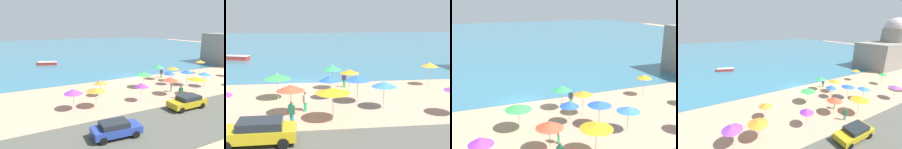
# 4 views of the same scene
# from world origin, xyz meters

# --- Properties ---
(ground_plane) EXTENTS (160.00, 160.00, 0.00)m
(ground_plane) POSITION_xyz_m (0.00, 0.00, 0.00)
(ground_plane) COLOR tan
(sea) EXTENTS (150.00, 110.00, 0.05)m
(sea) POSITION_xyz_m (0.00, 55.00, 0.03)
(sea) COLOR teal
(sea) RESTS_ON ground_plane
(coastal_road) EXTENTS (80.00, 8.00, 0.06)m
(coastal_road) POSITION_xyz_m (0.00, -18.00, 0.03)
(coastal_road) COLOR #4E4E45
(coastal_road) RESTS_ON ground_plane
(beach_umbrella_0) EXTENTS (2.19, 2.19, 2.38)m
(beach_umbrella_0) POSITION_xyz_m (-11.26, -10.62, 2.12)
(beach_umbrella_0) COLOR #B2B2B7
(beach_umbrella_0) RESTS_ON ground_plane
(beach_umbrella_1) EXTENTS (1.74, 1.74, 2.59)m
(beach_umbrella_1) POSITION_xyz_m (13.93, -2.89, 2.31)
(beach_umbrella_1) COLOR #B2B2B7
(beach_umbrella_1) RESTS_ON ground_plane
(beach_umbrella_3) EXTENTS (2.15, 2.15, 2.49)m
(beach_umbrella_3) POSITION_xyz_m (5.00, -8.34, 2.21)
(beach_umbrella_3) COLOR #B2B2B7
(beach_umbrella_3) RESTS_ON ground_plane
(beach_umbrella_4) EXTENTS (2.45, 2.45, 2.54)m
(beach_umbrella_4) POSITION_xyz_m (2.46, -12.48, 2.29)
(beach_umbrella_4) COLOR #B2B2B7
(beach_umbrella_4) RESTS_ON ground_plane
(beach_umbrella_5) EXTENTS (2.03, 2.03, 2.35)m
(beach_umbrella_5) POSITION_xyz_m (6.81, -10.10, 2.07)
(beach_umbrella_5) COLOR #B2B2B7
(beach_umbrella_5) RESTS_ON ground_plane
(beach_umbrella_7) EXTENTS (2.00, 2.00, 2.59)m
(beach_umbrella_7) POSITION_xyz_m (3.39, -3.29, 2.28)
(beach_umbrella_7) COLOR #B2B2B7
(beach_umbrella_7) RESTS_ON ground_plane
(beach_umbrella_8) EXTENTS (2.06, 2.06, 2.50)m
(beach_umbrella_8) POSITION_xyz_m (-13.77, -10.22, 2.16)
(beach_umbrella_8) COLOR #B2B2B7
(beach_umbrella_8) RESTS_ON ground_plane
(beach_umbrella_9) EXTENTS (1.83, 1.83, 2.26)m
(beach_umbrella_9) POSITION_xyz_m (2.77, -6.78, 1.93)
(beach_umbrella_9) COLOR #B2B2B7
(beach_umbrella_9) RESTS_ON ground_plane
(beach_umbrella_10) EXTENTS (1.85, 1.85, 2.49)m
(beach_umbrella_10) POSITION_xyz_m (4.80, -5.37, 2.24)
(beach_umbrella_10) COLOR #B2B2B7
(beach_umbrella_10) RESTS_ON ground_plane
(beach_umbrella_11) EXTENTS (2.09, 2.09, 2.47)m
(beach_umbrella_11) POSITION_xyz_m (-0.51, -10.79, 2.17)
(beach_umbrella_11) COLOR #B2B2B7
(beach_umbrella_11) RESTS_ON ground_plane
(beach_umbrella_13) EXTENTS (1.72, 1.72, 2.20)m
(beach_umbrella_13) POSITION_xyz_m (-9.17, -7.17, 1.92)
(beach_umbrella_13) COLOR #B2B2B7
(beach_umbrella_13) RESTS_ON ground_plane
(beach_umbrella_14) EXTENTS (2.36, 2.36, 2.46)m
(beach_umbrella_14) POSITION_xyz_m (-1.83, -6.43, 2.16)
(beach_umbrella_14) COLOR #B2B2B7
(beach_umbrella_14) RESTS_ON ground_plane
(beach_umbrella_15) EXTENTS (1.71, 1.71, 2.40)m
(beach_umbrella_15) POSITION_xyz_m (-5.44, -11.17, 2.07)
(beach_umbrella_15) COLOR #B2B2B7
(beach_umbrella_15) RESTS_ON ground_plane
(bather_0) EXTENTS (0.50, 0.37, 1.70)m
(bather_0) POSITION_xyz_m (-0.40, -12.68, 0.95)
(bather_0) COLOR teal
(bather_0) RESTS_ON ground_plane
(bather_1) EXTENTS (0.52, 0.36, 1.64)m
(bather_1) POSITION_xyz_m (4.72, -2.59, 0.92)
(bather_1) COLOR green
(bather_1) RESTS_ON ground_plane
(bather_2) EXTENTS (0.39, 0.47, 1.60)m
(bather_2) POSITION_xyz_m (0.55, -9.87, 0.89)
(bather_2) COLOR #2AAC5F
(bather_2) RESTS_ON ground_plane
(parked_car_0) EXTENTS (4.32, 2.04, 1.42)m
(parked_car_0) POSITION_xyz_m (-12.45, -17.74, 0.82)
(parked_car_0) COLOR navy
(parked_car_0) RESTS_ON coastal_road
(parked_car_2) EXTENTS (4.52, 1.92, 1.45)m
(parked_car_2) POSITION_xyz_m (-2.23, -15.59, 0.83)
(parked_car_2) COLOR #AF9418
(parked_car_2) RESTS_ON coastal_road
(skiff_nearshore) EXTENTS (4.73, 2.89, 0.73)m
(skiff_nearshore) POSITION_xyz_m (-11.08, 19.39, 0.42)
(skiff_nearshore) COLOR #AD3028
(skiff_nearshore) RESTS_ON sea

